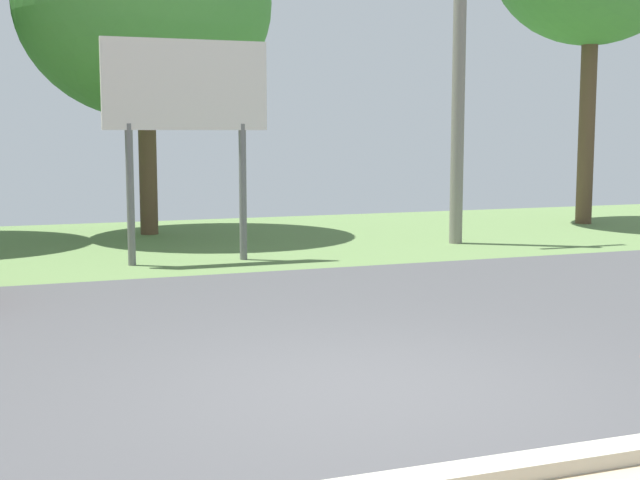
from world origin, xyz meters
TOP-DOWN VIEW (x-y plane):
  - ground_plane at (0.00, 2.95)m, footprint 40.00×22.00m
  - utility_pole at (5.23, 7.97)m, footprint 1.80×0.24m
  - roadside_billboard at (0.04, 7.31)m, footprint 2.60×0.12m
  - tree_right_mid at (0.08, 11.42)m, footprint 5.05×5.05m

SIDE VIEW (x-z plane):
  - ground_plane at x=0.00m, z-range -0.15..0.05m
  - roadside_billboard at x=0.04m, z-range 0.80..4.30m
  - utility_pole at x=5.23m, z-range 0.18..7.46m
  - tree_right_mid at x=0.08m, z-range 1.15..8.05m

